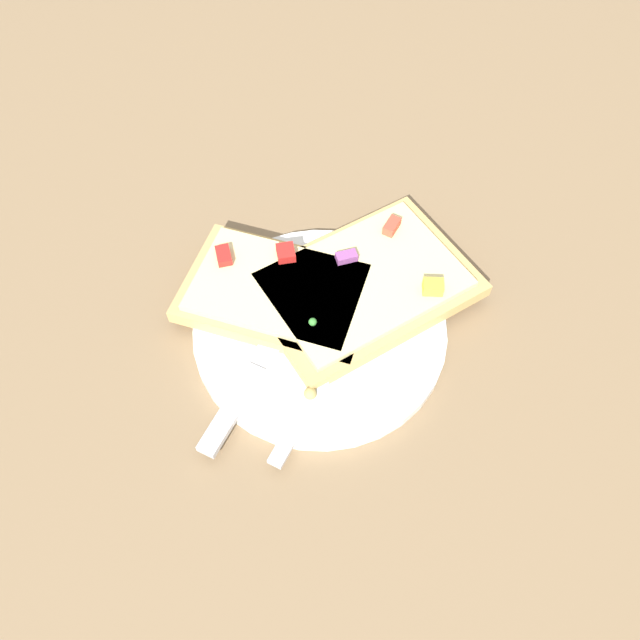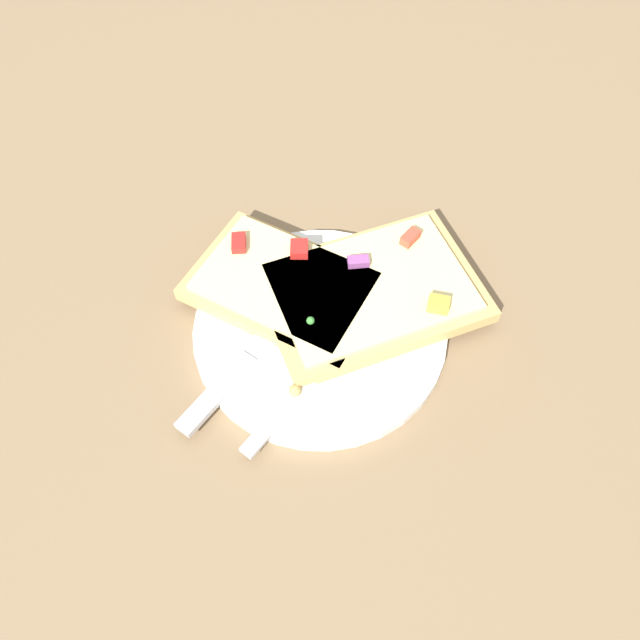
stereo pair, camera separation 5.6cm
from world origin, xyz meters
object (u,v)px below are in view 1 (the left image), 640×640
at_px(fork, 343,345).
at_px(pizza_slice_corner, 277,291).
at_px(pizza_slice_main, 364,284).
at_px(knife, 263,359).
at_px(plate, 320,330).

height_order(fork, pizza_slice_corner, pizza_slice_corner).
bearing_deg(pizza_slice_main, pizza_slice_corner, 154.01).
distance_m(knife, pizza_slice_main, 0.12).
distance_m(fork, knife, 0.07).
bearing_deg(knife, pizza_slice_main, -24.34).
bearing_deg(plate, fork, -15.68).
bearing_deg(plate, pizza_slice_main, 74.78).
relative_size(knife, pizza_slice_main, 0.97).
height_order(knife, pizza_slice_main, pizza_slice_main).
bearing_deg(pizza_slice_main, knife, -171.95).
relative_size(plate, pizza_slice_corner, 1.20).
bearing_deg(knife, pizza_slice_corner, 16.81).
height_order(pizza_slice_main, pizza_slice_corner, pizza_slice_main).
height_order(plate, knife, knife).
bearing_deg(pizza_slice_corner, plate, 158.78).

